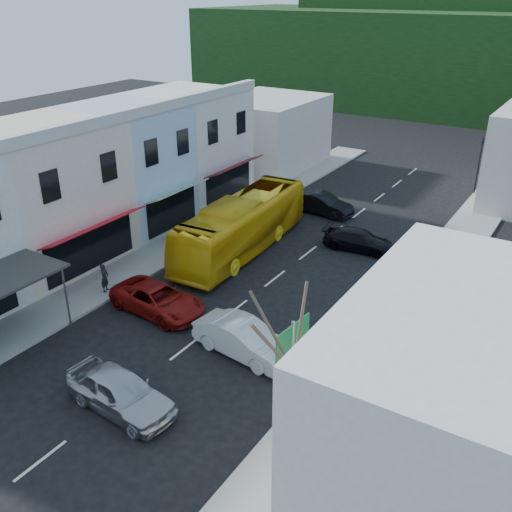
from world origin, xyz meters
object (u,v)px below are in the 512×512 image
(car_silver, at_px, (120,394))
(traffic_signal, at_px, (479,166))
(car_white, at_px, (244,341))
(direction_sign, at_px, (292,374))
(car_red, at_px, (158,300))
(street_tree, at_px, (293,371))
(bus, at_px, (242,227))
(pedestrian_left, at_px, (104,277))

(car_silver, distance_m, traffic_signal, 33.61)
(car_white, distance_m, direction_sign, 4.99)
(car_red, xyz_separation_m, street_tree, (10.50, -5.31, 3.18))
(traffic_signal, bearing_deg, direction_sign, 93.57)
(street_tree, height_order, traffic_signal, street_tree)
(bus, distance_m, car_red, 8.46)
(car_silver, height_order, car_white, same)
(street_tree, bearing_deg, bus, 128.73)
(direction_sign, bearing_deg, traffic_signal, 96.16)
(car_silver, xyz_separation_m, car_white, (2.02, 5.54, 0.00))
(pedestrian_left, xyz_separation_m, street_tree, (14.12, -5.29, 2.88))
(car_white, distance_m, car_red, 5.68)
(car_white, relative_size, traffic_signal, 0.97)
(traffic_signal, bearing_deg, car_silver, 83.40)
(direction_sign, height_order, traffic_signal, traffic_signal)
(car_red, distance_m, street_tree, 12.18)
(bus, bearing_deg, car_red, -90.29)
(bus, distance_m, direction_sign, 15.58)
(car_silver, distance_m, car_white, 5.90)
(street_tree, xyz_separation_m, traffic_signal, (-1.32, 32.10, -1.60))
(bus, height_order, car_white, bus)
(car_red, bearing_deg, pedestrian_left, 94.73)
(car_red, xyz_separation_m, direction_sign, (9.50, -3.53, 1.51))
(car_silver, bearing_deg, direction_sign, -60.40)
(car_silver, distance_m, car_red, 7.27)
(car_silver, xyz_separation_m, pedestrian_left, (-7.23, 6.29, 0.30))
(bus, xyz_separation_m, traffic_signal, (9.67, 18.40, 0.73))
(pedestrian_left, height_order, street_tree, street_tree)
(car_silver, xyz_separation_m, traffic_signal, (5.57, 33.11, 1.58))
(direction_sign, xyz_separation_m, street_tree, (1.00, -1.78, 1.66))
(street_tree, distance_m, traffic_signal, 32.17)
(car_red, bearing_deg, car_silver, -145.91)
(car_white, bearing_deg, car_red, 88.74)
(bus, xyz_separation_m, direction_sign, (10.00, -11.93, 0.66))
(car_silver, height_order, car_red, same)
(direction_sign, bearing_deg, pedestrian_left, 170.60)
(pedestrian_left, xyz_separation_m, direction_sign, (13.13, -3.50, 1.21))
(pedestrian_left, bearing_deg, traffic_signal, -45.24)
(pedestrian_left, relative_size, street_tree, 0.22)
(car_silver, relative_size, car_white, 1.00)
(car_white, xyz_separation_m, street_tree, (4.87, -4.54, 3.18))
(bus, xyz_separation_m, car_white, (6.12, -9.17, -0.85))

